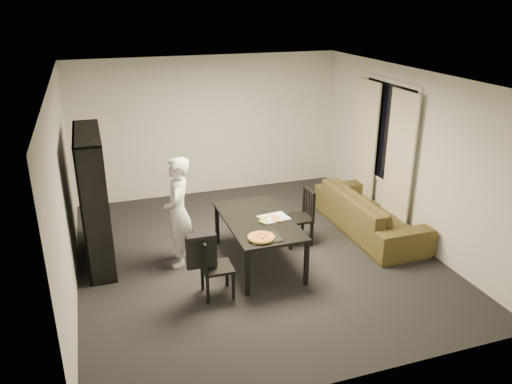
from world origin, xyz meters
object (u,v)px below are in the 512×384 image
object	(u,v)px
person	(178,212)
pepperoni_pizza	(261,237)
chair_left	(211,263)
sofa	(369,212)
bookshelf	(94,199)
dining_table	(258,223)
baking_tray	(265,238)
chair_right	(302,213)

from	to	relation	value
person	pepperoni_pizza	size ratio (longest dim) A/B	4.52
pepperoni_pizza	chair_left	bearing A→B (deg)	-176.69
sofa	bookshelf	bearing A→B (deg)	84.21
bookshelf	dining_table	bearing A→B (deg)	-21.11
dining_table	chair_left	distance (m)	1.05
dining_table	baking_tray	size ratio (longest dim) A/B	4.05
chair_right	chair_left	bearing A→B (deg)	-59.31
baking_tray	sofa	distance (m)	2.38
bookshelf	dining_table	xyz separation A→B (m)	(2.13, -0.82, -0.33)
pepperoni_pizza	person	bearing A→B (deg)	134.19
chair_right	sofa	world-z (taller)	chair_right
bookshelf	sofa	bearing A→B (deg)	-5.79
baking_tray	chair_right	bearing A→B (deg)	45.29
chair_right	person	bearing A→B (deg)	-88.84
chair_left	chair_right	distance (m)	1.96
bookshelf	pepperoni_pizza	distance (m)	2.44
baking_tray	person	bearing A→B (deg)	136.06
chair_left	sofa	distance (m)	3.05
bookshelf	pepperoni_pizza	size ratio (longest dim) A/B	5.43
dining_table	chair_left	world-z (taller)	chair_left
pepperoni_pizza	sofa	size ratio (longest dim) A/B	0.15
dining_table	person	xyz separation A→B (m)	(-1.06, 0.34, 0.18)
bookshelf	person	xyz separation A→B (m)	(1.08, -0.48, -0.16)
chair_left	pepperoni_pizza	bearing A→B (deg)	-85.63
bookshelf	sofa	world-z (taller)	bookshelf
bookshelf	baking_tray	bearing A→B (deg)	-34.57
baking_tray	dining_table	bearing A→B (deg)	79.28
chair_right	pepperoni_pizza	distance (m)	1.41
sofa	dining_table	bearing A→B (deg)	101.19
chair_right	baking_tray	world-z (taller)	chair_right
baking_tray	sofa	world-z (taller)	baking_tray
person	sofa	xyz separation A→B (m)	(3.09, 0.06, -0.46)
chair_left	pepperoni_pizza	world-z (taller)	chair_left
chair_right	sofa	distance (m)	1.20
chair_left	baking_tray	xyz separation A→B (m)	(0.73, 0.05, 0.21)
person	sofa	distance (m)	3.12
chair_left	pepperoni_pizza	distance (m)	0.72
sofa	chair_left	bearing A→B (deg)	109.62
chair_right	sofa	xyz separation A→B (m)	(1.19, 0.01, -0.17)
chair_left	person	xyz separation A→B (m)	(-0.22, 0.96, 0.32)
chair_left	chair_right	world-z (taller)	chair_right
baking_tray	sofa	xyz separation A→B (m)	(2.14, 0.97, -0.35)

